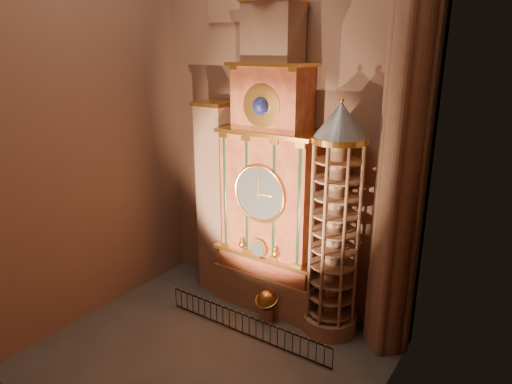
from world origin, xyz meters
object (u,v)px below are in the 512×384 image
Objects in this scene: celestial_globe at (267,303)px; iron_railing at (246,325)px; astronomical_clock at (271,181)px; stair_turret at (335,226)px; portrait_tower at (216,199)px.

celestial_globe is 1.62m from iron_railing.
stair_turret is (3.50, -0.26, -1.41)m from astronomical_clock.
portrait_tower is 6.91m from stair_turret.
astronomical_clock is at bearing 116.23° from celestial_globe.
iron_railing is (-2.97, -2.66, -4.71)m from stair_turret.
astronomical_clock reaches higher than iron_railing.
portrait_tower is 6.72m from iron_railing.
portrait_tower reaches higher than celestial_globe.
celestial_globe is 0.19× the size of iron_railing.
stair_turret is 6.56× the size of celestial_globe.
iron_railing is (0.53, -2.92, -6.12)m from astronomical_clock.
iron_railing is at bearing -95.10° from celestial_globe.
astronomical_clock is 1.55× the size of stair_turret.
astronomical_clock reaches higher than celestial_globe.
stair_turret reaches higher than iron_railing.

